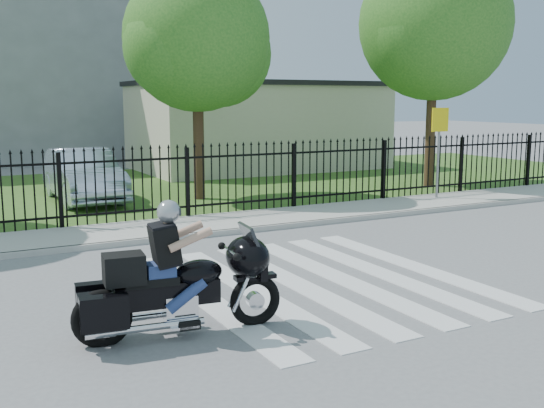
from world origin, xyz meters
name	(u,v)px	position (x,y,z in m)	size (l,w,h in m)	color
ground	(319,281)	(0.00, 0.00, 0.00)	(120.00, 120.00, 0.00)	slate
crosswalk	(319,281)	(0.00, 0.00, 0.01)	(5.00, 5.50, 0.01)	silver
sidewalk	(204,225)	(0.00, 5.00, 0.06)	(40.00, 2.00, 0.12)	#ADAAA3
curb	(221,233)	(0.00, 4.00, 0.06)	(40.00, 0.12, 0.12)	#ADAAA3
grass_strip	(123,190)	(0.00, 12.00, 0.01)	(40.00, 12.00, 0.02)	#30561D
iron_fence	(187,184)	(0.00, 6.00, 0.90)	(26.00, 0.04, 1.80)	black
tree_mid	(197,39)	(1.50, 9.00, 4.67)	(4.20, 4.20, 6.78)	#382316
tree_right	(435,25)	(9.50, 8.00, 5.39)	(5.00, 5.00, 7.90)	#382316
building_low	(258,128)	(7.00, 16.00, 1.75)	(10.00, 6.00, 3.50)	beige
building_low_roof	(258,84)	(7.00, 16.00, 3.60)	(10.20, 6.20, 0.20)	black
motorcycle_rider	(175,280)	(-2.89, -1.21, 0.73)	(2.68, 1.04, 1.77)	black
parked_car	(84,175)	(-1.62, 10.18, 0.78)	(1.61, 4.61, 1.52)	#ACBAD8
traffic_sign	(439,134)	(7.46, 5.35, 1.97)	(0.57, 0.10, 2.59)	gray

